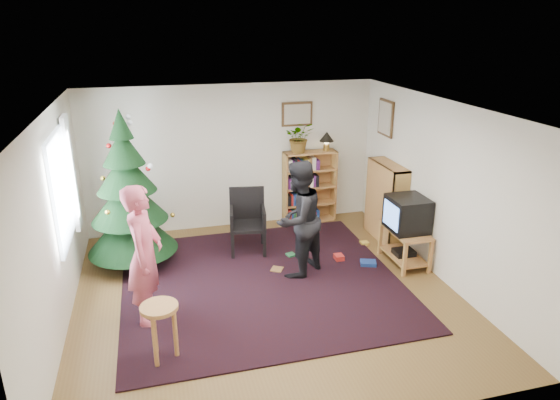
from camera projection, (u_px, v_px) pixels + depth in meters
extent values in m
plane|color=brown|center=(267.00, 293.00, 6.76)|extent=(5.00, 5.00, 0.00)
plane|color=white|center=(265.00, 108.00, 5.91)|extent=(5.00, 5.00, 0.00)
cube|color=silver|center=(232.00, 157.00, 8.61)|extent=(5.00, 0.02, 2.50)
cube|color=silver|center=(336.00, 312.00, 4.07)|extent=(5.00, 0.02, 2.50)
cube|color=silver|center=(54.00, 227.00, 5.74)|extent=(0.02, 5.00, 2.50)
cube|color=silver|center=(440.00, 191.00, 6.94)|extent=(0.02, 5.00, 2.50)
cube|color=black|center=(262.00, 282.00, 7.03)|extent=(3.80, 3.60, 0.02)
cube|color=silver|center=(61.00, 190.00, 6.20)|extent=(0.04, 1.20, 1.40)
cube|color=silver|center=(72.00, 173.00, 6.85)|extent=(0.06, 0.35, 1.60)
cube|color=#4C3319|center=(297.00, 114.00, 8.62)|extent=(0.55, 0.03, 0.42)
cube|color=beige|center=(297.00, 114.00, 8.62)|extent=(0.47, 0.01, 0.34)
cube|color=#4C3319|center=(386.00, 118.00, 8.28)|extent=(0.03, 0.50, 0.60)
cube|color=beige|center=(386.00, 118.00, 8.28)|extent=(0.01, 0.42, 0.52)
cylinder|color=#3F2816|center=(135.00, 257.00, 7.51)|extent=(0.13, 0.13, 0.25)
cone|color=black|center=(131.00, 227.00, 7.34)|extent=(1.30, 1.30, 0.73)
cone|color=black|center=(128.00, 199.00, 7.19)|extent=(1.09, 1.09, 0.65)
cone|color=black|center=(125.00, 172.00, 7.05)|extent=(0.84, 0.84, 0.58)
cone|color=black|center=(123.00, 147.00, 6.92)|extent=(0.59, 0.59, 0.50)
cone|color=black|center=(120.00, 124.00, 6.81)|extent=(0.34, 0.34, 0.42)
cube|color=#B68941|center=(309.00, 187.00, 9.00)|extent=(0.95, 0.30, 1.30)
cube|color=#B68941|center=(310.00, 152.00, 8.78)|extent=(0.95, 0.30, 0.03)
cube|color=#B68941|center=(386.00, 202.00, 8.25)|extent=(0.30, 0.95, 1.30)
cube|color=#B68941|center=(389.00, 165.00, 8.04)|extent=(0.30, 0.95, 0.03)
cube|color=#B68941|center=(406.00, 231.00, 7.42)|extent=(0.47, 0.85, 0.04)
cube|color=#B68941|center=(405.00, 261.00, 7.11)|extent=(0.05, 0.05, 0.51)
cube|color=#B68941|center=(430.00, 257.00, 7.21)|extent=(0.05, 0.05, 0.51)
cube|color=#B68941|center=(380.00, 238.00, 7.83)|extent=(0.05, 0.05, 0.51)
cube|color=#B68941|center=(404.00, 236.00, 7.92)|extent=(0.05, 0.05, 0.51)
cube|color=#B68941|center=(404.00, 255.00, 7.56)|extent=(0.43, 0.81, 0.03)
cube|color=black|center=(404.00, 252.00, 7.54)|extent=(0.30, 0.25, 0.08)
cube|color=black|center=(407.00, 214.00, 7.33)|extent=(0.52, 0.58, 0.50)
cube|color=#5992F4|center=(391.00, 215.00, 7.27)|extent=(0.01, 0.45, 0.36)
cube|color=black|center=(248.00, 226.00, 7.81)|extent=(0.63, 0.63, 0.05)
cube|color=black|center=(244.00, 203.00, 7.94)|extent=(0.55, 0.14, 0.55)
cube|color=black|center=(236.00, 247.00, 7.61)|extent=(0.06, 0.06, 0.45)
cube|color=black|center=(267.00, 243.00, 7.73)|extent=(0.06, 0.06, 0.45)
cube|color=black|center=(230.00, 234.00, 8.05)|extent=(0.06, 0.06, 0.45)
cube|color=black|center=(260.00, 231.00, 8.17)|extent=(0.06, 0.06, 0.45)
cylinder|color=#B68941|center=(159.00, 307.00, 5.23)|extent=(0.40, 0.40, 0.04)
cylinder|color=#B68941|center=(175.00, 332.00, 5.38)|extent=(0.05, 0.05, 0.63)
cylinder|color=#B68941|center=(154.00, 329.00, 5.44)|extent=(0.05, 0.05, 0.63)
cylinder|color=#B68941|center=(155.00, 342.00, 5.22)|extent=(0.05, 0.05, 0.63)
imported|color=#C04D60|center=(145.00, 255.00, 5.88)|extent=(0.56, 0.72, 1.75)
imported|color=black|center=(298.00, 219.00, 7.00)|extent=(1.05, 1.00, 1.70)
imported|color=gray|center=(300.00, 137.00, 8.63)|extent=(0.56, 0.51, 0.54)
cylinder|color=#A57F33|center=(326.00, 148.00, 8.83)|extent=(0.11, 0.11, 0.11)
sphere|color=#FFD88C|center=(327.00, 141.00, 8.79)|extent=(0.11, 0.11, 0.11)
cone|color=black|center=(327.00, 136.00, 8.76)|extent=(0.26, 0.26, 0.17)
cube|color=#A51E19|center=(339.00, 258.00, 7.66)|extent=(0.20, 0.20, 0.08)
cube|color=navy|center=(368.00, 263.00, 7.49)|extent=(0.20, 0.20, 0.08)
cube|color=#1E592D|center=(291.00, 254.00, 7.78)|extent=(0.20, 0.20, 0.08)
cube|color=gold|center=(364.00, 242.00, 8.20)|extent=(0.20, 0.20, 0.08)
cube|color=brown|center=(277.00, 268.00, 7.34)|extent=(0.20, 0.20, 0.08)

